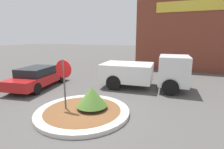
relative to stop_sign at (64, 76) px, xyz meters
The scene contains 7 objects.
ground_plane 1.75m from the stop_sign, ahead, with size 120.00×120.00×0.00m, color #514F4C.
traffic_island 1.68m from the stop_sign, ahead, with size 3.88×3.88×0.16m.
stop_sign is the anchor object (origin of this frame).
island_shrub 1.42m from the stop_sign, 20.59° to the left, with size 1.29×1.29×0.95m.
utility_truck 5.51m from the stop_sign, 63.27° to the left, with size 5.34×2.68×2.06m.
storefront_building 15.94m from the stop_sign, 66.78° to the left, with size 12.35×6.07×6.58m.
parked_sedan_red 4.73m from the stop_sign, 147.06° to the left, with size 2.42×4.71×1.31m.
Camera 1 is at (3.65, -5.86, 3.13)m, focal length 28.00 mm.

